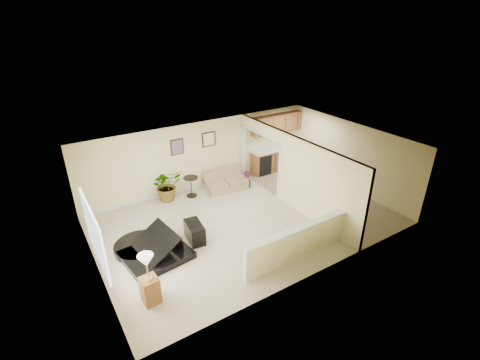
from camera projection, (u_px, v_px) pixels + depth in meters
floor at (246, 221)px, 11.06m from camera, size 9.00×9.00×0.00m
back_wall at (202, 155)px, 12.79m from camera, size 9.00×0.04×2.50m
front_wall at (316, 234)px, 8.24m from camera, size 9.00×0.04×2.50m
left_wall at (91, 231)px, 8.34m from camera, size 0.04×6.00×2.50m
right_wall at (349, 156)px, 12.68m from camera, size 0.04×6.00×2.50m
ceiling at (247, 147)px, 9.97m from camera, size 9.00×6.00×0.04m
kitchen_vinyl at (319, 195)px, 12.58m from camera, size 2.70×6.00×0.01m
interior_partition at (287, 171)px, 11.59m from camera, size 0.18×5.99×2.50m
pony_half_wall at (297, 243)px, 9.12m from camera, size 3.42×0.22×1.00m
left_window at (94, 234)px, 7.88m from camera, size 0.05×2.15×1.45m
wall_art_left at (177, 147)px, 12.09m from camera, size 0.48×0.04×0.58m
wall_mirror at (209, 139)px, 12.67m from camera, size 0.55×0.04×0.55m
kitchen_cabinets at (275, 150)px, 14.29m from camera, size 2.36×0.65×2.33m
piano at (150, 235)px, 9.22m from camera, size 2.10×2.16×1.58m
piano_bench at (195, 232)px, 10.01m from camera, size 0.52×0.87×0.55m
loveseat at (225, 180)px, 12.94m from camera, size 1.59×0.99×0.87m
accent_table at (191, 184)px, 12.33m from camera, size 0.51×0.51×0.75m
palm_plant at (167, 185)px, 12.07m from camera, size 1.07×0.95×1.14m
small_plant at (247, 180)px, 13.12m from camera, size 0.36×0.36×0.60m
lamp_stand at (149, 283)px, 7.75m from camera, size 0.41×0.41×1.30m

